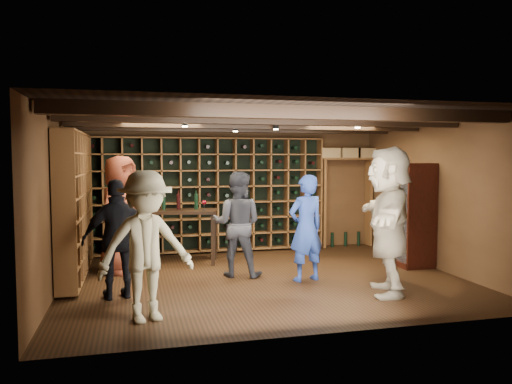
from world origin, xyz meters
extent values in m
plane|color=black|center=(0.00, 0.00, 0.00)|extent=(6.00, 6.00, 0.00)
plane|color=#53351C|center=(0.00, 2.50, 1.25)|extent=(6.00, 0.00, 6.00)
plane|color=#53351C|center=(0.00, -2.50, 1.25)|extent=(6.00, 0.00, 6.00)
plane|color=#53351C|center=(-3.00, 0.00, 1.25)|extent=(0.00, 5.00, 5.00)
plane|color=#53351C|center=(3.00, 0.00, 1.25)|extent=(0.00, 5.00, 5.00)
plane|color=black|center=(0.00, 0.00, 2.50)|extent=(6.00, 6.00, 0.00)
cube|color=black|center=(0.00, -1.60, 2.42)|extent=(5.90, 0.18, 0.16)
cube|color=black|center=(0.00, -0.50, 2.42)|extent=(5.90, 0.18, 0.16)
cube|color=black|center=(0.00, 0.60, 2.42)|extent=(5.90, 0.18, 0.16)
cube|color=black|center=(0.00, 1.70, 2.42)|extent=(5.90, 0.18, 0.16)
cylinder|color=black|center=(-1.20, 0.00, 2.39)|extent=(0.10, 0.10, 0.10)
cylinder|color=black|center=(0.30, 0.40, 2.39)|extent=(0.10, 0.10, 0.10)
cylinder|color=black|center=(1.40, -0.30, 2.39)|extent=(0.10, 0.10, 0.10)
cylinder|color=black|center=(-0.20, 1.20, 2.39)|extent=(0.10, 0.10, 0.10)
cube|color=brown|center=(-0.52, 2.33, 1.15)|extent=(4.65, 0.30, 2.20)
cube|color=black|center=(-0.52, 2.33, 1.15)|extent=(4.56, 0.02, 2.16)
cube|color=brown|center=(-2.83, 0.82, 1.15)|extent=(0.30, 2.65, 2.20)
cube|color=black|center=(-2.83, 0.82, 1.15)|extent=(0.29, 0.02, 2.16)
cube|color=brown|center=(2.40, 2.32, 1.85)|extent=(1.15, 0.32, 0.04)
cube|color=brown|center=(2.92, 2.32, 0.93)|extent=(0.05, 0.28, 1.85)
cube|color=brown|center=(1.88, 2.32, 0.93)|extent=(0.05, 0.28, 1.85)
cube|color=#A78453|center=(2.00, 2.32, 1.97)|extent=(0.40, 0.30, 0.20)
cube|color=#A78453|center=(2.45, 2.32, 1.97)|extent=(0.40, 0.30, 0.20)
cube|color=#A78453|center=(2.80, 2.32, 1.97)|extent=(0.40, 0.30, 0.20)
cube|color=black|center=(2.72, 0.20, 0.05)|extent=(0.55, 0.50, 0.10)
cube|color=black|center=(2.72, 0.20, 0.90)|extent=(0.55, 0.50, 1.70)
cube|color=white|center=(2.46, 0.20, 0.90)|extent=(0.01, 0.46, 1.60)
cube|color=black|center=(2.72, 0.20, 0.90)|extent=(0.50, 0.44, 0.02)
sphere|color=#59260C|center=(2.70, 0.20, 1.00)|extent=(0.18, 0.18, 0.18)
imported|color=navy|center=(0.59, -0.26, 0.81)|extent=(0.67, 0.52, 1.62)
imported|color=black|center=(-0.36, 0.28, 0.83)|extent=(0.98, 0.89, 1.66)
imported|color=maroon|center=(-2.15, 0.95, 0.95)|extent=(1.04, 1.11, 1.91)
imported|color=black|center=(-2.15, -0.57, 0.80)|extent=(0.99, 0.56, 1.59)
imported|color=gray|center=(-1.82, -1.61, 0.87)|extent=(1.26, 0.94, 1.73)
imported|color=gray|center=(1.44, -1.22, 1.01)|extent=(1.26, 1.97, 2.03)
cube|color=black|center=(-1.13, 1.49, 0.92)|extent=(1.37, 0.89, 0.05)
cube|color=black|center=(-1.75, 1.36, 0.45)|extent=(0.08, 0.08, 0.90)
cube|color=black|center=(-0.62, 1.11, 0.45)|extent=(0.08, 0.08, 0.90)
cube|color=black|center=(-1.63, 1.87, 0.45)|extent=(0.08, 0.08, 0.90)
cube|color=black|center=(-0.51, 1.62, 0.45)|extent=(0.08, 0.08, 0.90)
cylinder|color=black|center=(-1.42, 1.61, 1.09)|extent=(0.07, 0.07, 0.28)
cylinder|color=black|center=(-1.17, 1.55, 1.09)|extent=(0.07, 0.07, 0.28)
cylinder|color=black|center=(-0.86, 1.48, 1.09)|extent=(0.07, 0.07, 0.28)
camera|label=1|loc=(-1.95, -7.37, 1.88)|focal=35.00mm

